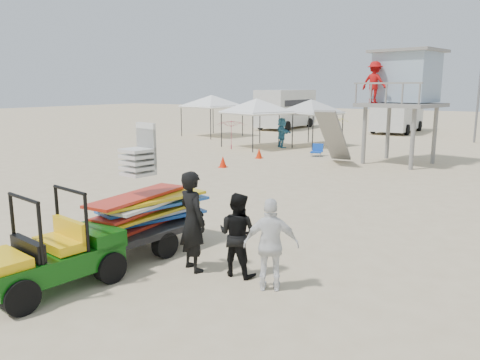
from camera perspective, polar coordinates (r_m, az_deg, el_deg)
The scene contains 19 objects.
ground at distance 9.50m, azimuth -12.56°, elevation -10.41°, with size 140.00×140.00×0.00m, color beige.
utility_cart at distance 8.72m, azimuth -22.24°, elevation -7.44°, with size 1.42×2.37×1.70m.
surf_trailer at distance 10.11m, azimuth -11.54°, elevation -3.15°, with size 1.73×2.75×2.42m.
man_left at distance 8.93m, azimuth -5.81°, elevation -5.03°, with size 0.70×0.46×1.93m, color black.
man_mid at distance 8.70m, azimuth -0.33°, elevation -6.63°, with size 0.77×0.60×1.58m, color black.
man_right at distance 8.08m, azimuth 3.82°, elevation -7.89°, with size 0.95×0.40×1.63m, color white.
lifeguard_tower at distance 22.71m, azimuth 19.09°, elevation 11.27°, with size 3.69×3.69×4.99m.
canopy_white_a at distance 27.24m, azimuth 2.05°, elevation 9.61°, with size 3.97×3.97×3.24m.
canopy_white_b at distance 33.84m, azimuth -3.48°, elevation 10.06°, with size 3.86×3.86×3.33m.
canopy_white_c at distance 28.35m, azimuth 8.69°, elevation 9.42°, with size 3.53×3.53×3.18m.
umbrella_a at distance 26.55m, azimuth -1.08°, elevation 5.55°, with size 1.83×1.86×1.68m, color #B51336.
umbrella_b at distance 27.58m, azimuth 11.00°, elevation 5.78°, with size 2.05×2.09×1.88m, color yellow.
cone_near at distance 20.57m, azimuth -2.11°, elevation 2.24°, with size 0.34×0.34×0.50m, color #FF2408.
cone_far at distance 23.21m, azimuth 2.33°, elevation 3.27°, with size 0.34×0.34×0.50m, color red.
beach_chair_a at distance 24.27m, azimuth 9.35°, elevation 3.62°, with size 0.65×0.70×0.64m.
rv_far_left at distance 40.58m, azimuth 5.62°, elevation 8.82°, with size 2.64×6.80×3.25m.
rv_mid_left at distance 38.84m, azimuth 18.71°, elevation 8.19°, with size 2.65×6.50×3.25m.
light_pole_left at distance 33.35m, azimuth 27.24°, elevation 10.94°, with size 0.14×0.14×8.00m, color slate.
distant_beachgoers at distance 26.15m, azimuth 20.74°, elevation 4.80°, with size 17.52×13.86×1.83m.
Camera 1 is at (6.33, -6.17, 3.46)m, focal length 35.00 mm.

